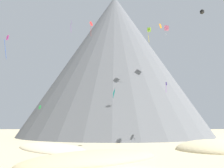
{
  "coord_description": "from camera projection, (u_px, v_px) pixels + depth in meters",
  "views": [
    {
      "loc": [
        -3.09,
        -24.25,
        4.53
      ],
      "look_at": [
        -0.84,
        46.32,
        16.92
      ],
      "focal_mm": 37.04,
      "sensor_mm": 36.0,
      "label": 1
    }
  ],
  "objects": [
    {
      "name": "dune_foreground_left",
      "position": [
        95.0,
        160.0,
        29.46
      ],
      "size": [
        21.54,
        18.82,
        2.47
      ],
      "primitive_type": "ellipsoid",
      "rotation": [
        0.0,
        0.0,
        0.61
      ],
      "color": "#C6B284",
      "rests_on": "ground_plane"
    },
    {
      "name": "dune_foreground_right",
      "position": [
        50.0,
        149.0,
        43.78
      ],
      "size": [
        20.73,
        24.27,
        1.82
      ],
      "primitive_type": "ellipsoid",
      "rotation": [
        0.0,
        0.0,
        2.16
      ],
      "color": "beige",
      "rests_on": "ground_plane"
    },
    {
      "name": "dune_midground",
      "position": [
        218.0,
        150.0,
        41.29
      ],
      "size": [
        18.19,
        18.12,
        3.75
      ],
      "primitive_type": "ellipsoid",
      "rotation": [
        0.0,
        0.0,
        1.86
      ],
      "color": "beige",
      "rests_on": "ground_plane"
    },
    {
      "name": "bush_mid_center",
      "position": [
        51.0,
        162.0,
        26.54
      ],
      "size": [
        2.44,
        2.44,
        0.62
      ],
      "primitive_type": "cone",
      "rotation": [
        0.0,
        0.0,
        4.56
      ],
      "color": "#477238",
      "rests_on": "ground_plane"
    },
    {
      "name": "bush_ridge_crest",
      "position": [
        211.0,
        146.0,
        45.26
      ],
      "size": [
        3.31,
        3.31,
        0.81
      ],
      "primitive_type": "cone",
      "rotation": [
        0.0,
        0.0,
        4.03
      ],
      "color": "#477238",
      "rests_on": "ground_plane"
    },
    {
      "name": "bush_scatter_east",
      "position": [
        204.0,
        150.0,
        39.32
      ],
      "size": [
        2.86,
        2.86,
        0.46
      ],
      "primitive_type": "cone",
      "rotation": [
        0.0,
        0.0,
        1.5
      ],
      "color": "#568442",
      "rests_on": "ground_plane"
    },
    {
      "name": "rock_massif",
      "position": [
        115.0,
        67.0,
        99.12
      ],
      "size": [
        92.98,
        92.98,
        61.71
      ],
      "color": "slate",
      "rests_on": "ground_plane"
    },
    {
      "name": "kite_orange_high",
      "position": [
        160.0,
        26.0,
        65.12
      ],
      "size": [
        0.86,
        0.36,
        1.47
      ],
      "rotation": [
        0.0,
        0.0,
        5.99
      ],
      "color": "orange"
    },
    {
      "name": "kite_black_high",
      "position": [
        202.0,
        12.0,
        58.3
      ],
      "size": [
        1.04,
        1.06,
        0.92
      ],
      "rotation": [
        0.0,
        0.0,
        3.66
      ],
      "color": "black"
    },
    {
      "name": "kite_gold_low",
      "position": [
        104.0,
        97.0,
        68.44
      ],
      "size": [
        0.7,
        0.45,
        3.58
      ],
      "rotation": [
        0.0,
        0.0,
        2.68
      ],
      "color": "gold"
    },
    {
      "name": "kite_yellow_mid",
      "position": [
        142.0,
        92.0,
        76.61
      ],
      "size": [
        0.87,
        0.39,
        5.9
      ],
      "rotation": [
        0.0,
        0.0,
        5.89
      ],
      "color": "yellow"
    },
    {
      "name": "kite_rainbow_high",
      "position": [
        166.0,
        28.0,
        74.88
      ],
      "size": [
        1.64,
        1.56,
        3.13
      ],
      "rotation": [
        0.0,
        0.0,
        1.41
      ],
      "color": "#E5668C"
    },
    {
      "name": "kite_lime_high",
      "position": [
        149.0,
        30.0,
        71.34
      ],
      "size": [
        1.28,
        1.28,
        4.77
      ],
      "rotation": [
        0.0,
        0.0,
        4.39
      ],
      "color": "#8CD133"
    },
    {
      "name": "kite_magenta_mid",
      "position": [
        7.0,
        41.0,
        46.49
      ],
      "size": [
        0.88,
        0.69,
        4.92
      ],
      "rotation": [
        0.0,
        0.0,
        4.72
      ],
      "color": "#D1339E"
    },
    {
      "name": "kite_indigo_mid",
      "position": [
        166.0,
        85.0,
        58.59
      ],
      "size": [
        0.29,
        1.07,
        2.66
      ],
      "rotation": [
        0.0,
        0.0,
        0.78
      ],
      "color": "#5138B2"
    },
    {
      "name": "kite_teal_low",
      "position": [
        113.0,
        93.0,
        50.91
      ],
      "size": [
        0.8,
        2.31,
        2.27
      ],
      "rotation": [
        0.0,
        0.0,
        4.79
      ],
      "color": "teal"
    },
    {
      "name": "kite_green_low",
      "position": [
        39.0,
        107.0,
        67.88
      ],
      "size": [
        1.29,
        1.17,
        1.28
      ],
      "rotation": [
        0.0,
        0.0,
        5.61
      ],
      "color": "green"
    },
    {
      "name": "kite_red_high",
      "position": [
        91.0,
        24.0,
        79.11
      ],
      "size": [
        1.31,
        1.62,
        5.11
      ],
      "rotation": [
        0.0,
        0.0,
        4.11
      ],
      "color": "red"
    },
    {
      "name": "kite_cyan_low",
      "position": [
        167.0,
        108.0,
        78.3
      ],
      "size": [
        1.92,
        1.91,
        4.99
      ],
      "rotation": [
        0.0,
        0.0,
        1.04
      ],
      "color": "#33BCDB"
    },
    {
      "name": "kite_violet_high",
      "position": [
        71.0,
        24.0,
        82.49
      ],
      "size": [
        0.53,
        0.73,
        4.4
      ],
      "rotation": [
        0.0,
        0.0,
        0.76
      ],
      "color": "purple"
    }
  ]
}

